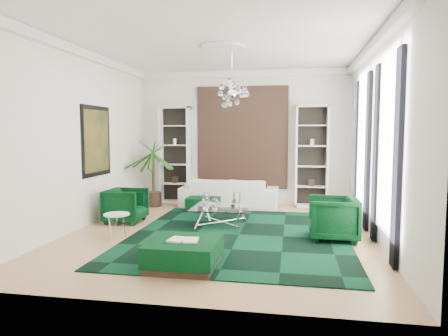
% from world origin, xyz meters
% --- Properties ---
extents(floor, '(6.00, 7.00, 0.02)m').
position_xyz_m(floor, '(0.00, 0.00, -0.01)').
color(floor, tan).
rests_on(floor, ground).
extents(ceiling, '(6.00, 7.00, 0.02)m').
position_xyz_m(ceiling, '(0.00, 0.00, 3.81)').
color(ceiling, white).
rests_on(ceiling, ground).
extents(wall_back, '(6.00, 0.02, 3.80)m').
position_xyz_m(wall_back, '(0.00, 3.51, 1.90)').
color(wall_back, silver).
rests_on(wall_back, ground).
extents(wall_front, '(6.00, 0.02, 3.80)m').
position_xyz_m(wall_front, '(0.00, -3.51, 1.90)').
color(wall_front, silver).
rests_on(wall_front, ground).
extents(wall_left, '(0.02, 7.00, 3.80)m').
position_xyz_m(wall_left, '(-3.01, 0.00, 1.90)').
color(wall_left, silver).
rests_on(wall_left, ground).
extents(wall_right, '(0.02, 7.00, 3.80)m').
position_xyz_m(wall_right, '(3.01, 0.00, 1.90)').
color(wall_right, silver).
rests_on(wall_right, ground).
extents(crown_molding, '(6.00, 7.00, 0.18)m').
position_xyz_m(crown_molding, '(0.00, 0.00, 3.70)').
color(crown_molding, white).
rests_on(crown_molding, ceiling).
extents(ceiling_medallion, '(0.90, 0.90, 0.05)m').
position_xyz_m(ceiling_medallion, '(0.00, 0.30, 3.77)').
color(ceiling_medallion, white).
rests_on(ceiling_medallion, ceiling).
extents(tapestry, '(2.50, 0.06, 2.80)m').
position_xyz_m(tapestry, '(0.00, 3.46, 1.90)').
color(tapestry, black).
rests_on(tapestry, wall_back).
extents(shelving_left, '(0.90, 0.38, 2.80)m').
position_xyz_m(shelving_left, '(-1.95, 3.31, 1.40)').
color(shelving_left, white).
rests_on(shelving_left, floor).
extents(shelving_right, '(0.90, 0.38, 2.80)m').
position_xyz_m(shelving_right, '(1.95, 3.31, 1.40)').
color(shelving_right, white).
rests_on(shelving_right, floor).
extents(painting, '(0.04, 1.30, 1.60)m').
position_xyz_m(painting, '(-2.97, 0.60, 1.85)').
color(painting, black).
rests_on(painting, wall_left).
extents(window_near, '(0.03, 1.10, 2.90)m').
position_xyz_m(window_near, '(2.99, -0.90, 1.90)').
color(window_near, white).
rests_on(window_near, wall_right).
extents(curtain_near_a, '(0.07, 0.30, 3.25)m').
position_xyz_m(curtain_near_a, '(2.96, -1.68, 1.65)').
color(curtain_near_a, black).
rests_on(curtain_near_a, floor).
extents(curtain_near_b, '(0.07, 0.30, 3.25)m').
position_xyz_m(curtain_near_b, '(2.96, -0.12, 1.65)').
color(curtain_near_b, black).
rests_on(curtain_near_b, floor).
extents(window_far, '(0.03, 1.10, 2.90)m').
position_xyz_m(window_far, '(2.99, 1.50, 1.90)').
color(window_far, white).
rests_on(window_far, wall_right).
extents(curtain_far_a, '(0.07, 0.30, 3.25)m').
position_xyz_m(curtain_far_a, '(2.96, 0.72, 1.65)').
color(curtain_far_a, black).
rests_on(curtain_far_a, floor).
extents(curtain_far_b, '(0.07, 0.30, 3.25)m').
position_xyz_m(curtain_far_b, '(2.96, 2.28, 1.65)').
color(curtain_far_b, black).
rests_on(curtain_far_b, floor).
extents(rug, '(4.20, 5.00, 0.02)m').
position_xyz_m(rug, '(0.41, -0.15, 0.01)').
color(rug, black).
rests_on(rug, floor).
extents(sofa, '(2.66, 1.04, 0.78)m').
position_xyz_m(sofa, '(-0.28, 2.93, 0.39)').
color(sofa, white).
rests_on(sofa, floor).
extents(armchair_left, '(0.85, 0.82, 0.77)m').
position_xyz_m(armchair_left, '(-2.30, 0.59, 0.39)').
color(armchair_left, black).
rests_on(armchair_left, floor).
extents(armchair_right, '(0.91, 0.88, 0.83)m').
position_xyz_m(armchair_right, '(2.21, -0.15, 0.41)').
color(armchair_right, black).
rests_on(armchair_right, floor).
extents(coffee_table, '(1.22, 1.22, 0.42)m').
position_xyz_m(coffee_table, '(-0.10, 0.65, 0.21)').
color(coffee_table, white).
rests_on(coffee_table, floor).
extents(ottoman_side, '(0.83, 0.83, 0.37)m').
position_xyz_m(ottoman_side, '(-0.84, 2.23, 0.18)').
color(ottoman_side, black).
rests_on(ottoman_side, floor).
extents(ottoman_front, '(1.04, 1.04, 0.42)m').
position_xyz_m(ottoman_front, '(-0.16, -2.16, 0.21)').
color(ottoman_front, black).
rests_on(ottoman_front, floor).
extents(book, '(0.46, 0.31, 0.03)m').
position_xyz_m(book, '(-0.16, -2.16, 0.43)').
color(book, white).
rests_on(book, ottoman_front).
extents(side_table, '(0.49, 0.49, 0.47)m').
position_xyz_m(side_table, '(-1.89, -0.76, 0.23)').
color(side_table, white).
rests_on(side_table, floor).
extents(palm, '(1.51, 1.51, 2.42)m').
position_xyz_m(palm, '(-2.37, 2.62, 1.21)').
color(palm, '#255D1C').
rests_on(palm, floor).
extents(chandelier, '(0.78, 0.78, 0.70)m').
position_xyz_m(chandelier, '(0.15, 0.55, 2.85)').
color(chandelier, white).
rests_on(chandelier, ceiling).
extents(table_plant, '(0.13, 0.11, 0.24)m').
position_xyz_m(table_plant, '(0.21, 0.40, 0.54)').
color(table_plant, '#255D1C').
rests_on(table_plant, coffee_table).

